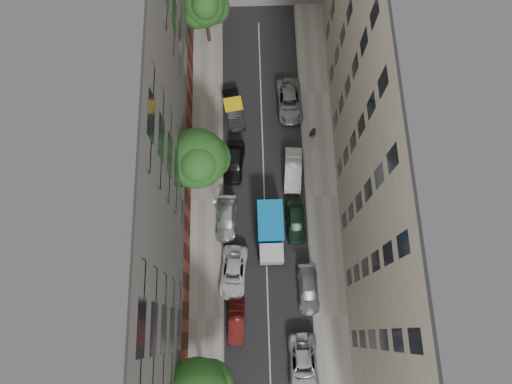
{
  "coord_description": "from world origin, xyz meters",
  "views": [
    {
      "loc": [
        -1.13,
        -12.48,
        41.67
      ],
      "look_at": [
        -0.83,
        -1.3,
        6.0
      ],
      "focal_mm": 32.0,
      "sensor_mm": 36.0,
      "label": 1
    }
  ],
  "objects_px": {
    "car_right_0": "(303,365)",
    "car_right_1": "(308,290)",
    "tarp_truck": "(271,232)",
    "car_right_4": "(289,101)",
    "car_left_2": "(233,273)",
    "lamp_post": "(217,210)",
    "car_left_5": "(234,110)",
    "car_right_2": "(296,221)",
    "tree_mid": "(198,160)",
    "tree_far": "(205,7)",
    "car_left_4": "(234,162)",
    "car_left_1": "(236,322)",
    "car_right_3": "(293,170)",
    "car_left_3": "(226,219)",
    "pedestrian": "(313,132)"
  },
  "relations": [
    {
      "from": "car_left_5",
      "to": "car_right_2",
      "type": "xyz_separation_m",
      "value": [
        5.6,
        -11.6,
        -0.01
      ]
    },
    {
      "from": "car_left_3",
      "to": "car_right_1",
      "type": "height_order",
      "value": "car_right_1"
    },
    {
      "from": "car_left_3",
      "to": "car_left_5",
      "type": "relative_size",
      "value": 0.97
    },
    {
      "from": "car_left_2",
      "to": "tree_mid",
      "type": "distance_m",
      "value": 10.51
    },
    {
      "from": "car_right_2",
      "to": "pedestrian",
      "type": "distance_m",
      "value": 9.02
    },
    {
      "from": "car_left_1",
      "to": "car_right_3",
      "type": "xyz_separation_m",
      "value": [
        5.6,
        13.84,
        0.11
      ]
    },
    {
      "from": "tarp_truck",
      "to": "car_left_2",
      "type": "height_order",
      "value": "tarp_truck"
    },
    {
      "from": "car_left_4",
      "to": "tree_far",
      "type": "distance_m",
      "value": 15.07
    },
    {
      "from": "car_right_3",
      "to": "tree_mid",
      "type": "relative_size",
      "value": 0.55
    },
    {
      "from": "car_left_2",
      "to": "car_left_4",
      "type": "distance_m",
      "value": 10.54
    },
    {
      "from": "car_right_1",
      "to": "tree_mid",
      "type": "distance_m",
      "value": 14.9
    },
    {
      "from": "car_right_1",
      "to": "tree_far",
      "type": "height_order",
      "value": "tree_far"
    },
    {
      "from": "car_left_2",
      "to": "lamp_post",
      "type": "distance_m",
      "value": 6.21
    },
    {
      "from": "car_left_5",
      "to": "car_right_2",
      "type": "bearing_deg",
      "value": -73.74
    },
    {
      "from": "car_left_4",
      "to": "tree_mid",
      "type": "xyz_separation_m",
      "value": [
        -2.85,
        -1.6,
        4.8
      ]
    },
    {
      "from": "car_right_0",
      "to": "car_right_1",
      "type": "xyz_separation_m",
      "value": [
        0.8,
        6.2,
        -0.08
      ]
    },
    {
      "from": "car_left_1",
      "to": "tree_mid",
      "type": "xyz_separation_m",
      "value": [
        -2.85,
        13.2,
        4.91
      ]
    },
    {
      "from": "tarp_truck",
      "to": "tree_mid",
      "type": "distance_m",
      "value": 9.14
    },
    {
      "from": "car_right_1",
      "to": "car_right_2",
      "type": "relative_size",
      "value": 1.03
    },
    {
      "from": "car_left_2",
      "to": "lamp_post",
      "type": "bearing_deg",
      "value": 109.98
    },
    {
      "from": "car_left_1",
      "to": "tree_far",
      "type": "xyz_separation_m",
      "value": [
        -2.41,
        28.94,
        4.71
      ]
    },
    {
      "from": "car_left_3",
      "to": "car_left_4",
      "type": "bearing_deg",
      "value": 85.94
    },
    {
      "from": "tarp_truck",
      "to": "car_left_3",
      "type": "height_order",
      "value": "tarp_truck"
    },
    {
      "from": "car_right_3",
      "to": "car_right_2",
      "type": "bearing_deg",
      "value": -86.13
    },
    {
      "from": "car_left_3",
      "to": "lamp_post",
      "type": "height_order",
      "value": "lamp_post"
    },
    {
      "from": "car_left_4",
      "to": "lamp_post",
      "type": "bearing_deg",
      "value": -97.05
    },
    {
      "from": "car_left_1",
      "to": "car_left_3",
      "type": "xyz_separation_m",
      "value": [
        -0.8,
        9.2,
        -0.0
      ]
    },
    {
      "from": "car_left_4",
      "to": "tree_mid",
      "type": "bearing_deg",
      "value": -143.82
    },
    {
      "from": "car_left_1",
      "to": "car_right_3",
      "type": "relative_size",
      "value": 0.86
    },
    {
      "from": "tarp_truck",
      "to": "car_left_5",
      "type": "xyz_separation_m",
      "value": [
        -3.22,
        12.65,
        -0.68
      ]
    },
    {
      "from": "tarp_truck",
      "to": "car_right_4",
      "type": "xyz_separation_m",
      "value": [
        2.38,
        13.45,
        -0.71
      ]
    },
    {
      "from": "tarp_truck",
      "to": "car_right_4",
      "type": "height_order",
      "value": "tarp_truck"
    },
    {
      "from": "car_right_2",
      "to": "car_left_3",
      "type": "bearing_deg",
      "value": 174.78
    },
    {
      "from": "car_left_5",
      "to": "lamp_post",
      "type": "height_order",
      "value": "lamp_post"
    },
    {
      "from": "lamp_post",
      "to": "car_left_2",
      "type": "bearing_deg",
      "value": -76.28
    },
    {
      "from": "car_left_4",
      "to": "car_right_3",
      "type": "distance_m",
      "value": 5.68
    },
    {
      "from": "car_right_1",
      "to": "tree_far",
      "type": "relative_size",
      "value": 0.58
    },
    {
      "from": "car_right_0",
      "to": "tree_mid",
      "type": "distance_m",
      "value": 19.41
    },
    {
      "from": "car_left_1",
      "to": "car_left_2",
      "type": "xyz_separation_m",
      "value": [
        -0.21,
        4.27,
        0.04
      ]
    },
    {
      "from": "car_left_2",
      "to": "lamp_post",
      "type": "relative_size",
      "value": 0.72
    },
    {
      "from": "car_left_5",
      "to": "tarp_truck",
      "type": "bearing_deg",
      "value": -85.24
    },
    {
      "from": "car_left_5",
      "to": "car_right_1",
      "type": "height_order",
      "value": "car_left_5"
    },
    {
      "from": "car_left_3",
      "to": "car_right_2",
      "type": "height_order",
      "value": "car_right_2"
    },
    {
      "from": "car_right_0",
      "to": "car_right_3",
      "type": "distance_m",
      "value": 17.44
    },
    {
      "from": "car_left_3",
      "to": "car_right_1",
      "type": "relative_size",
      "value": 0.99
    },
    {
      "from": "car_right_2",
      "to": "tree_mid",
      "type": "distance_m",
      "value": 10.68
    },
    {
      "from": "pedestrian",
      "to": "car_left_1",
      "type": "bearing_deg",
      "value": 62.93
    },
    {
      "from": "car_left_4",
      "to": "lamp_post",
      "type": "distance_m",
      "value": 6.84
    },
    {
      "from": "car_right_4",
      "to": "car_left_1",
      "type": "bearing_deg",
      "value": -107.09
    },
    {
      "from": "car_left_2",
      "to": "pedestrian",
      "type": "relative_size",
      "value": 2.59
    }
  ]
}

